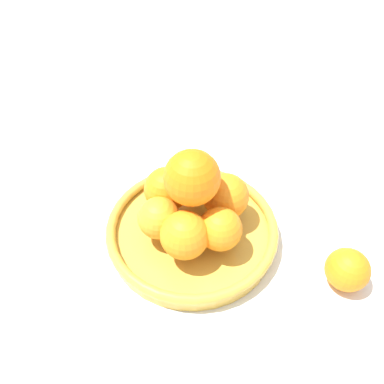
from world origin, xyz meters
The scene contains 4 objects.
ground_plane centered at (0.00, 0.00, 0.00)m, with size 4.00×4.00×0.00m, color white.
fruit_bowl centered at (0.00, 0.00, 0.02)m, with size 0.28×0.28×0.03m.
orange_pile centered at (0.00, 0.00, 0.08)m, with size 0.17×0.18×0.14m.
stray_orange centered at (0.22, -0.10, 0.03)m, with size 0.06×0.06×0.06m, color orange.
Camera 1 is at (-0.02, -0.39, 0.50)m, focal length 35.00 mm.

